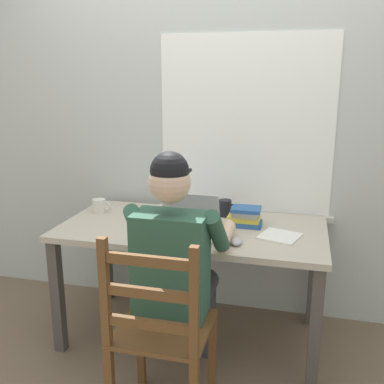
{
  "coord_description": "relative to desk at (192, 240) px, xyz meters",
  "views": [
    {
      "loc": [
        0.61,
        -2.39,
        1.58
      ],
      "look_at": [
        0.01,
        -0.05,
        0.95
      ],
      "focal_mm": 41.43,
      "sensor_mm": 36.0,
      "label": 1
    }
  ],
  "objects": [
    {
      "name": "laptop",
      "position": [
        0.01,
        -0.16,
        0.14
      ],
      "size": [
        0.33,
        0.31,
        0.23
      ],
      "color": "#ADAFB2",
      "rests_on": "desk"
    },
    {
      "name": "book_stack_side",
      "position": [
        -0.05,
        0.12,
        0.11
      ],
      "size": [
        0.2,
        0.15,
        0.04
      ],
      "color": "#BC332D",
      "rests_on": "desk"
    },
    {
      "name": "wooden_chair",
      "position": [
        0.04,
        -0.74,
        -0.16
      ],
      "size": [
        0.42,
        0.42,
        0.96
      ],
      "color": "brown",
      "rests_on": "ground"
    },
    {
      "name": "paper_pile_side",
      "position": [
        -0.03,
        0.07,
        0.09
      ],
      "size": [
        0.32,
        0.29,
        0.01
      ],
      "primitive_type": "cube",
      "rotation": [
        0.0,
        0.0,
        0.48
      ],
      "color": "white",
      "rests_on": "desk"
    },
    {
      "name": "book_stack_main",
      "position": [
        0.3,
        0.08,
        0.14
      ],
      "size": [
        0.2,
        0.14,
        0.11
      ],
      "color": "#2D5B9E",
      "rests_on": "desk"
    },
    {
      "name": "coffee_mug_white",
      "position": [
        -0.65,
        0.11,
        0.13
      ],
      "size": [
        0.12,
        0.08,
        0.09
      ],
      "color": "silver",
      "rests_on": "desk"
    },
    {
      "name": "computer_mouse",
      "position": [
        0.3,
        -0.23,
        0.11
      ],
      "size": [
        0.06,
        0.1,
        0.03
      ],
      "primitive_type": "ellipsoid",
      "color": "#ADAFB2",
      "rests_on": "desk"
    },
    {
      "name": "back_wall",
      "position": [
        0.0,
        0.46,
        0.66
      ],
      "size": [
        6.0,
        0.08,
        2.6
      ],
      "color": "beige",
      "rests_on": "ground"
    },
    {
      "name": "paper_pile_back_corner",
      "position": [
        -0.29,
        0.21,
        0.09
      ],
      "size": [
        0.26,
        0.22,
        0.01
      ],
      "primitive_type": "cube",
      "rotation": [
        0.0,
        0.0,
        0.13
      ],
      "color": "white",
      "rests_on": "desk"
    },
    {
      "name": "ground_plane",
      "position": [
        0.0,
        0.0,
        -0.64
      ],
      "size": [
        8.0,
        8.0,
        0.0
      ],
      "primitive_type": "plane",
      "color": "brown"
    },
    {
      "name": "seated_person",
      "position": [
        0.04,
        -0.46,
        0.06
      ],
      "size": [
        0.5,
        0.6,
        1.26
      ],
      "color": "#2D5642",
      "rests_on": "ground"
    },
    {
      "name": "desk",
      "position": [
        0.0,
        0.0,
        0.0
      ],
      "size": [
        1.54,
        0.76,
        0.73
      ],
      "color": "#BCB29E",
      "rests_on": "ground"
    },
    {
      "name": "coffee_mug_dark",
      "position": [
        0.15,
        0.24,
        0.14
      ],
      "size": [
        0.12,
        0.08,
        0.1
      ],
      "color": "black",
      "rests_on": "desk"
    },
    {
      "name": "paper_pile_near_laptop",
      "position": [
        0.51,
        -0.06,
        0.09
      ],
      "size": [
        0.25,
        0.25,
        0.01
      ],
      "primitive_type": "cube",
      "rotation": [
        0.0,
        0.0,
        -0.31
      ],
      "color": "white",
      "rests_on": "desk"
    }
  ]
}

